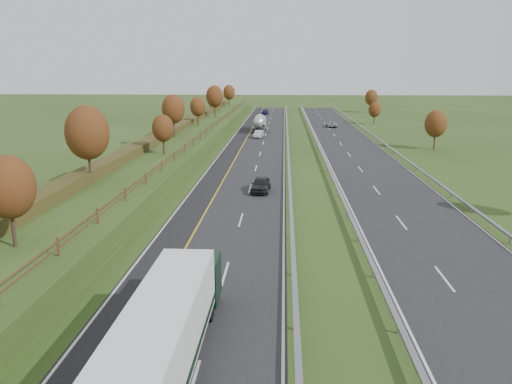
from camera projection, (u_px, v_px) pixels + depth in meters
The scene contains 19 objects.
ground at pixel (304, 159), 74.71m from camera, with size 400.00×400.00×0.00m, color #2B4418.
near_carriageway at pixel (253, 153), 79.99m from camera, with size 10.50×200.00×0.04m, color black.
far_carriageway at pixel (356, 154), 79.10m from camera, with size 10.50×200.00×0.04m, color black.
hard_shoulder at pixel (229, 153), 80.19m from camera, with size 3.00×200.00×0.04m, color black.
lane_markings at pixel (293, 153), 79.52m from camera, with size 26.75×200.00×0.01m.
embankment_left at pixel (172, 146), 80.46m from camera, with size 12.00×200.00×2.00m, color #2B4418.
hedge_left at pixel (160, 136), 80.20m from camera, with size 2.20×180.00×1.10m, color #343616.
fence_left at pixel (199, 136), 79.41m from camera, with size 0.12×189.06×1.20m.
median_barrier_near at pixel (288, 149), 79.54m from camera, with size 0.32×200.00×0.71m.
median_barrier_far at pixel (320, 150), 79.27m from camera, with size 0.32×200.00×0.71m.
outer_barrier_far at pixel (394, 150), 78.64m from camera, with size 0.32×200.00×0.71m.
trees_left at pixel (168, 114), 75.90m from camera, with size 6.64×164.30×7.66m.
trees_far at pixel (401, 112), 105.71m from camera, with size 8.45×118.60×7.12m.
box_lorry at pixel (166, 336), 20.39m from camera, with size 2.58×16.28×4.06m.
road_tanker at pixel (259, 123), 107.88m from camera, with size 2.40×11.22×3.46m.
car_dark_near at pixel (261, 184), 54.12m from camera, with size 1.89×4.70×1.60m, color black.
car_silver_mid at pixel (259, 134), 97.77m from camera, with size 1.50×4.31×1.42m, color #B1B0B5.
car_small_far at pixel (265, 112), 149.72m from camera, with size 2.01×4.93×1.43m, color #161647.
car_oncoming at pixel (331, 124), 115.96m from camera, with size 2.25×4.88×1.36m, color #A7A7AB.
Camera 1 is at (4.94, -19.05, 12.89)m, focal length 35.00 mm.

